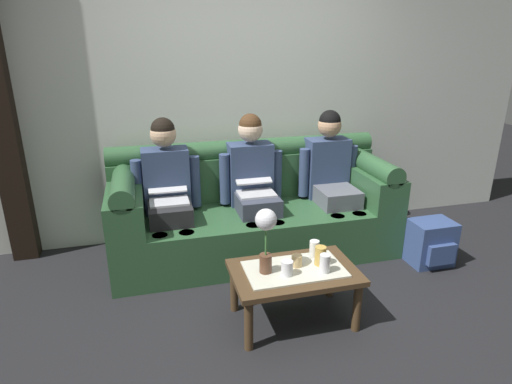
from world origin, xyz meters
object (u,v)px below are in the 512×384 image
cup_near_right (287,268)px  cup_far_center (314,249)px  person_middle (253,181)px  flower_vase (266,231)px  person_right (331,174)px  cup_far_left (320,256)px  person_left (168,188)px  cup_far_right (325,264)px  couch (253,212)px  cup_near_left (297,261)px  backpack_right (431,243)px  coffee_table (294,277)px

cup_near_right → cup_far_center: (0.25, 0.17, 0.01)m
person_middle → flower_vase: size_ratio=2.80×
person_right → cup_far_left: (-0.54, -1.07, -0.20)m
person_left → cup_far_right: person_left is taller
couch → cup_near_right: size_ratio=24.96×
person_right → cup_far_right: person_right is taller
couch → person_left: (-0.73, -0.00, 0.29)m
person_middle → cup_far_left: (0.18, -1.07, -0.20)m
cup_far_left → cup_near_left: bearing=173.0°
person_right → flower_vase: size_ratio=2.80×
couch → cup_far_right: 1.19m
couch → person_right: 0.78m
person_left → cup_near_right: size_ratio=12.61×
cup_far_center → cup_far_right: same height
person_left → flower_vase: person_left is taller
cup_near_left → cup_far_right: 0.19m
person_left → backpack_right: 2.25m
coffee_table → flower_vase: size_ratio=1.89×
couch → person_middle: bearing=-90.0°
couch → cup_near_right: (-0.07, -1.14, 0.08)m
person_left → cup_far_left: person_left is taller
couch → cup_far_right: size_ratio=19.66×
flower_vase → couch: bearing=79.7°
person_middle → backpack_right: 1.59m
cup_near_right → cup_far_center: size_ratio=0.79×
person_left → cup_far_center: bearing=-46.7°
person_middle → cup_far_right: size_ratio=9.93×
cup_near_left → backpack_right: (1.36, 0.42, -0.25)m
coffee_table → person_left: bearing=124.1°
couch → cup_far_center: couch is taller
cup_near_right → cup_far_right: size_ratio=0.79×
person_right → cup_near_right: 1.41m
cup_far_center → person_right: bearing=60.5°
cup_near_right → backpack_right: size_ratio=0.25×
person_right → cup_near_left: size_ratio=15.29×
person_right → cup_near_left: 1.28m
person_left → person_middle: same height
couch → cup_near_left: couch is taller
cup_near_left → cup_far_center: bearing=28.1°
cup_near_right → cup_near_left: bearing=42.5°
cup_far_center → backpack_right: size_ratio=0.32×
coffee_table → cup_far_center: (0.18, 0.11, 0.13)m
backpack_right → cup_near_left: bearing=-162.9°
couch → cup_far_right: bearing=-81.7°
cup_near_right → cup_far_left: 0.27m
person_right → backpack_right: size_ratio=3.20×
flower_vase → cup_near_right: bearing=-29.9°
flower_vase → cup_far_right: 0.45m
cup_far_left → cup_far_right: 0.10m
coffee_table → backpack_right: bearing=17.8°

